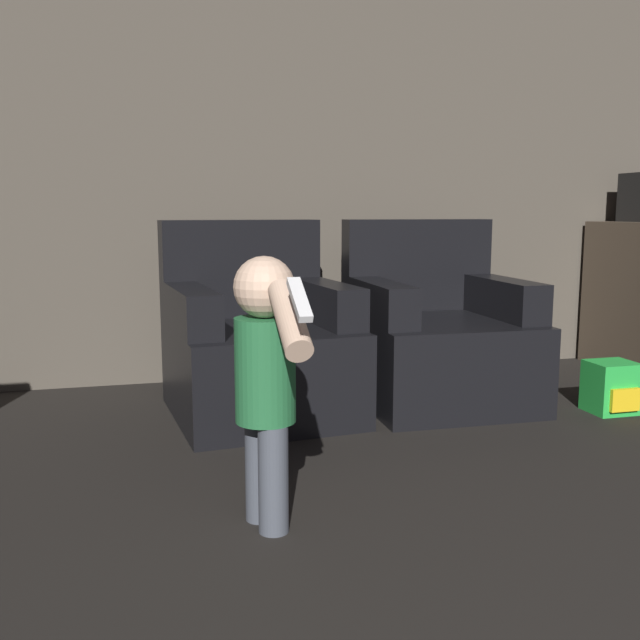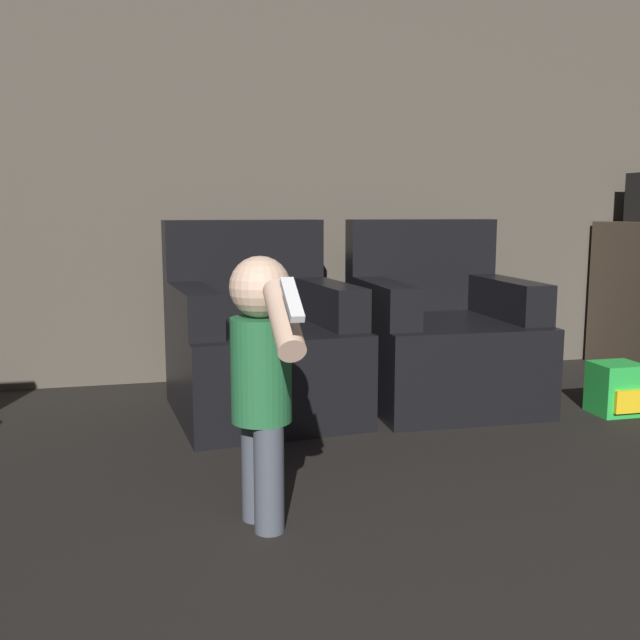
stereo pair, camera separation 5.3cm
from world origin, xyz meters
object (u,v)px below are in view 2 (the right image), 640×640
at_px(person_toddler, 262,370).
at_px(toy_backpack, 616,389).
at_px(armchair_left, 260,347).
at_px(armchair_right, 440,339).

bearing_deg(person_toddler, toy_backpack, -79.75).
relative_size(armchair_left, person_toddler, 1.13).
xyz_separation_m(armchair_left, person_toddler, (-0.19, -1.30, 0.18)).
height_order(armchair_left, toy_backpack, armchair_left).
relative_size(armchair_right, toy_backpack, 3.72).
height_order(armchair_right, toy_backpack, armchair_right).
bearing_deg(person_toddler, armchair_left, -22.48).
height_order(armchair_left, person_toddler, armchair_left).
relative_size(armchair_left, armchair_right, 1.02).
bearing_deg(armchair_left, toy_backpack, -20.46).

